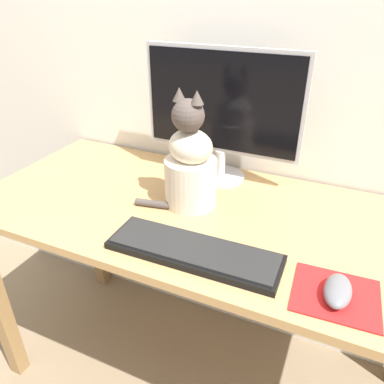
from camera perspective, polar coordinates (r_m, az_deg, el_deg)
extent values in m
plane|color=#847056|center=(1.63, 1.74, -25.93)|extent=(12.00, 12.00, 0.00)
cube|color=silver|center=(1.26, 9.37, 24.78)|extent=(7.00, 0.04, 2.50)
cube|color=tan|center=(1.11, 2.31, -3.50)|extent=(1.43, 0.63, 0.02)
cube|color=olive|center=(1.82, -14.63, -4.35)|extent=(0.05, 0.05, 0.73)
cylinder|color=#B2B2B7|center=(1.29, 4.20, 2.44)|extent=(0.17, 0.17, 0.01)
cylinder|color=#B2B2B7|center=(1.27, 4.29, 4.45)|extent=(0.04, 0.04, 0.09)
cube|color=#B2B2B7|center=(1.20, 4.66, 13.56)|extent=(0.52, 0.02, 0.33)
cube|color=black|center=(1.19, 4.49, 13.45)|extent=(0.49, 0.00, 0.30)
cube|color=black|center=(0.93, 0.26, -9.10)|extent=(0.44, 0.14, 0.02)
cube|color=black|center=(0.92, 0.26, -8.52)|extent=(0.42, 0.12, 0.01)
cube|color=red|center=(0.89, 21.06, -14.47)|extent=(0.19, 0.17, 0.00)
ellipsoid|color=slate|center=(0.87, 21.32, -13.85)|extent=(0.06, 0.11, 0.03)
cylinder|color=beige|center=(1.11, -0.22, 1.51)|extent=(0.18, 0.18, 0.14)
ellipsoid|color=beige|center=(1.06, -0.23, 6.93)|extent=(0.15, 0.13, 0.10)
sphere|color=#4C423D|center=(1.02, -0.61, 11.56)|extent=(0.10, 0.10, 0.09)
cone|color=#4C423D|center=(1.02, -1.97, 14.69)|extent=(0.04, 0.04, 0.04)
cone|color=#4C423D|center=(0.99, 0.76, 14.24)|extent=(0.04, 0.04, 0.04)
cylinder|color=#4C423D|center=(1.11, -3.75, -2.09)|extent=(0.20, 0.06, 0.02)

